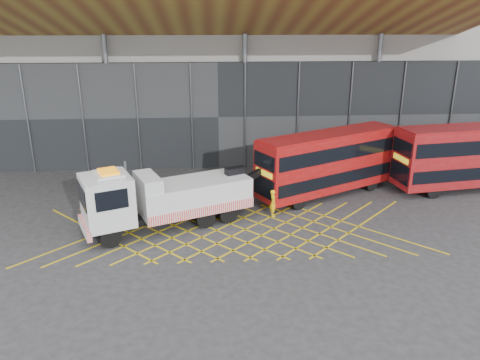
{
  "coord_description": "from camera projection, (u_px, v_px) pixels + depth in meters",
  "views": [
    {
      "loc": [
        1.39,
        -23.48,
        11.23
      ],
      "look_at": [
        3.0,
        1.5,
        2.4
      ],
      "focal_mm": 35.0,
      "sensor_mm": 36.0,
      "label": 1
    }
  ],
  "objects": [
    {
      "name": "construction_building",
      "position": [
        215.0,
        43.0,
        40.19
      ],
      "size": [
        55.0,
        23.97,
        18.0
      ],
      "color": "gray",
      "rests_on": "ground_plane"
    },
    {
      "name": "ground_plane",
      "position": [
        187.0,
        231.0,
        25.75
      ],
      "size": [
        120.0,
        120.0,
        0.0
      ],
      "primitive_type": "plane",
      "color": "#29292B"
    },
    {
      "name": "bus_second",
      "position": [
        474.0,
        155.0,
        31.3
      ],
      "size": [
        10.99,
        4.02,
        4.37
      ],
      "rotation": [
        0.0,
        0.0,
        0.15
      ],
      "color": "maroon",
      "rests_on": "ground_plane"
    },
    {
      "name": "recovery_truck",
      "position": [
        163.0,
        198.0,
        25.69
      ],
      "size": [
        10.64,
        6.07,
        3.83
      ],
      "rotation": [
        0.0,
        0.0,
        0.41
      ],
      "color": "black",
      "rests_on": "ground_plane"
    },
    {
      "name": "worker",
      "position": [
        273.0,
        203.0,
        27.48
      ],
      "size": [
        0.42,
        0.61,
        1.63
      ],
      "primitive_type": "imported",
      "rotation": [
        0.0,
        0.0,
        1.62
      ],
      "color": "yellow",
      "rests_on": "ground_plane"
    },
    {
      "name": "road_markings",
      "position": [
        231.0,
        230.0,
        25.89
      ],
      "size": [
        21.56,
        7.16,
        0.01
      ],
      "color": "gold",
      "rests_on": "ground_plane"
    },
    {
      "name": "bus_towed",
      "position": [
        329.0,
        161.0,
        30.35
      ],
      "size": [
        10.17,
        6.88,
        4.18
      ],
      "rotation": [
        0.0,
        0.0,
        0.49
      ],
      "color": "maroon",
      "rests_on": "ground_plane"
    }
  ]
}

